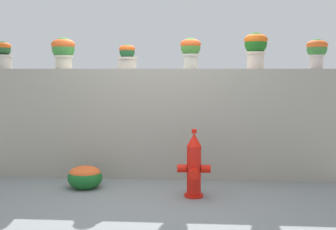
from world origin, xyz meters
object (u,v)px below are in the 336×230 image
potted_plant_1 (63,50)px  fire_hydrant (194,167)px  potted_plant_0 (3,53)px  potted_plant_4 (256,46)px  potted_plant_2 (127,56)px  potted_plant_5 (317,50)px  flower_bush_left (85,176)px  potted_plant_3 (191,49)px

potted_plant_1 → fire_hydrant: potted_plant_1 is taller
potted_plant_0 → potted_plant_4: bearing=0.0°
potted_plant_1 → fire_hydrant: (1.86, -0.90, -1.44)m
potted_plant_0 → potted_plant_2: (1.81, -0.02, -0.04)m
potted_plant_4 → potted_plant_5: (0.82, -0.02, -0.06)m
flower_bush_left → potted_plant_2: bearing=56.2°
fire_hydrant → potted_plant_4: bearing=49.2°
potted_plant_4 → potted_plant_5: size_ratio=1.23×
fire_hydrant → potted_plant_5: bearing=29.8°
potted_plant_0 → fire_hydrant: bearing=-19.2°
potted_plant_2 → potted_plant_1: bearing=-177.4°
potted_plant_2 → fire_hydrant: potted_plant_2 is taller
potted_plant_1 → potted_plant_2: 0.91m
potted_plant_0 → potted_plant_1: bearing=-3.7°
fire_hydrant → flower_bush_left: bearing=169.4°
potted_plant_1 → potted_plant_2: potted_plant_1 is taller
potted_plant_2 → potted_plant_3: 0.89m
potted_plant_0 → potted_plant_4: size_ratio=0.79×
potted_plant_2 → potted_plant_4: potted_plant_4 is taller
potted_plant_0 → potted_plant_3: size_ratio=0.92×
potted_plant_2 → flower_bush_left: potted_plant_2 is taller
potted_plant_5 → fire_hydrant: potted_plant_5 is taller
potted_plant_4 → flower_bush_left: bearing=-162.7°
potted_plant_2 → potted_plant_5: size_ratio=0.86×
potted_plant_1 → potted_plant_5: (3.51, 0.04, -0.01)m
potted_plant_5 → potted_plant_0: bearing=179.8°
potted_plant_4 → potted_plant_3: bearing=-178.3°
potted_plant_0 → flower_bush_left: 2.21m
potted_plant_0 → potted_plant_3: potted_plant_3 is taller
potted_plant_5 → fire_hydrant: 2.38m
potted_plant_4 → potted_plant_5: 0.82m
potted_plant_2 → potted_plant_5: 2.61m
potted_plant_1 → fire_hydrant: bearing=-25.9°
potted_plant_4 → potted_plant_1: bearing=-178.7°
potted_plant_5 → flower_bush_left: 3.53m
potted_plant_0 → potted_plant_3: bearing=-0.5°
potted_plant_4 → flower_bush_left: potted_plant_4 is taller
potted_plant_2 → flower_bush_left: (-0.45, -0.68, -1.56)m
potted_plant_0 → potted_plant_5: potted_plant_5 is taller
potted_plant_2 → potted_plant_5: potted_plant_5 is taller
potted_plant_4 → flower_bush_left: size_ratio=1.11×
potted_plant_2 → potted_plant_4: bearing=0.6°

